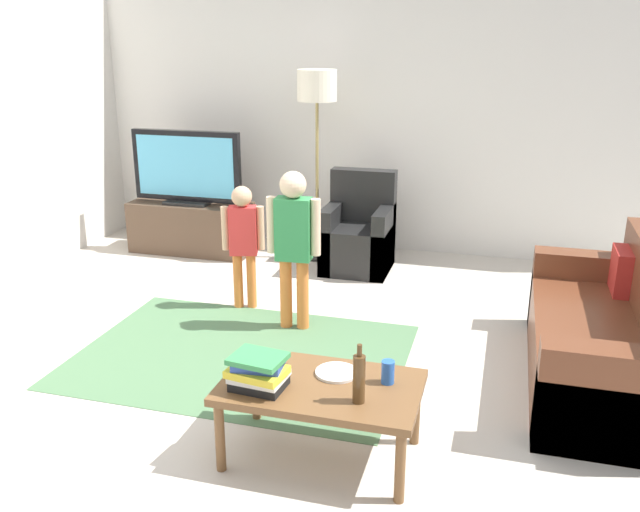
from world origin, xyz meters
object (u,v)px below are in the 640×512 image
object	(u,v)px
armchair	(359,237)
plate	(337,373)
floor_lamp	(317,96)
bottle	(359,378)
tv_stand	(191,228)
couch	(615,341)
child_near_tv	(243,236)
tv_remote	(271,365)
book_stack	(258,371)
child_center	(294,236)
tv	(187,168)
coffee_table	(321,392)
soda_can	(388,372)

from	to	relation	value
armchair	plate	xyz separation A→B (m)	(0.51, -2.84, 0.13)
floor_lamp	bottle	distance (m)	3.60
tv_stand	couch	xyz separation A→B (m)	(3.71, -1.77, 0.05)
child_near_tv	tv_remote	distance (m)	1.88
floor_lamp	tv_remote	distance (m)	3.30
book_stack	floor_lamp	bearing A→B (deg)	100.99
bottle	plate	xyz separation A→B (m)	(-0.17, 0.24, -0.12)
child_center	tv_remote	xyz separation A→B (m)	(0.33, -1.41, -0.28)
tv_remote	plate	size ratio (longest dim) A/B	0.77
armchair	book_stack	xyz separation A→B (m)	(0.18, -3.08, 0.21)
couch	tv	bearing A→B (deg)	154.80
tv	coffee_table	xyz separation A→B (m)	(2.18, -2.97, -0.48)
book_stack	soda_can	xyz separation A→B (m)	(0.61, 0.22, -0.03)
coffee_table	soda_can	size ratio (longest dim) A/B	8.33
tv_stand	couch	world-z (taller)	couch
tv_stand	coffee_table	xyz separation A→B (m)	(2.18, -2.99, 0.13)
coffee_table	child_center	bearing A→B (deg)	112.54
bottle	tv_remote	size ratio (longest dim) A/B	1.77
child_center	tv_remote	distance (m)	1.48
bottle	tv_remote	bearing A→B (deg)	157.07
child_center	tv	bearing A→B (deg)	136.74
armchair	bottle	distance (m)	3.16
tv_stand	soda_can	size ratio (longest dim) A/B	10.00
floor_lamp	coffee_table	distance (m)	3.48
child_near_tv	tv_remote	xyz separation A→B (m)	(0.83, -1.68, -0.16)
tv_stand	book_stack	xyz separation A→B (m)	(1.90, -3.12, 0.26)
floor_lamp	soda_can	world-z (taller)	floor_lamp
tv	plate	size ratio (longest dim) A/B	5.00
plate	floor_lamp	bearing A→B (deg)	107.78
bottle	plate	size ratio (longest dim) A/B	1.36
child_near_tv	tv_stand	bearing A→B (deg)	130.96
plate	armchair	bearing A→B (deg)	100.27
tv	coffee_table	bearing A→B (deg)	-53.74
couch	book_stack	xyz separation A→B (m)	(-1.82, -1.35, 0.22)
floor_lamp	bottle	size ratio (longest dim) A/B	5.93
tv_stand	book_stack	size ratio (longest dim) A/B	3.99
child_near_tv	coffee_table	distance (m)	2.12
armchair	coffee_table	size ratio (longest dim) A/B	0.90
book_stack	child_center	bearing A→B (deg)	101.81
soda_can	plate	size ratio (longest dim) A/B	0.55
couch	child_near_tv	bearing A→B (deg)	168.23
child_near_tv	plate	world-z (taller)	child_near_tv
child_near_tv	floor_lamp	bearing A→B (deg)	81.41
couch	tv_remote	bearing A→B (deg)	-148.45
floor_lamp	book_stack	xyz separation A→B (m)	(0.63, -3.27, -1.04)
tv	child_center	world-z (taller)	tv
tv	floor_lamp	bearing A→B (deg)	7.80
couch	plate	xyz separation A→B (m)	(-1.48, -1.11, 0.14)
tv	book_stack	xyz separation A→B (m)	(1.90, -3.09, -0.34)
tv_stand	floor_lamp	xyz separation A→B (m)	(1.26, 0.15, 1.30)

